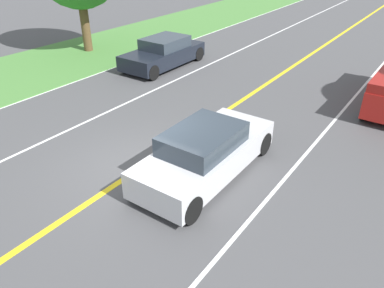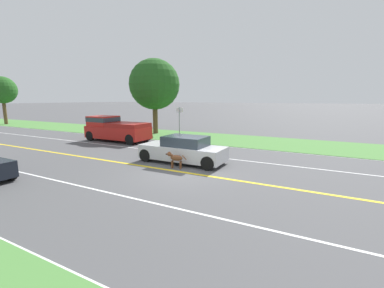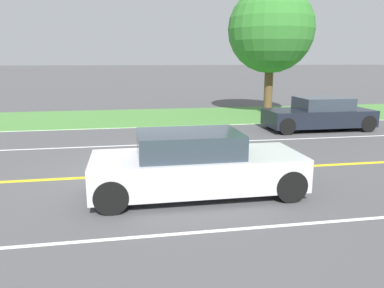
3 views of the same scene
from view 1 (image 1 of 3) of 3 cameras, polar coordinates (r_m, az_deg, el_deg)
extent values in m
plane|color=#4C4C4F|center=(10.56, -7.83, -3.63)|extent=(400.00, 400.00, 0.00)
cube|color=yellow|center=(10.56, -7.84, -3.61)|extent=(0.18, 160.00, 0.01)
cube|color=white|center=(15.74, -27.12, 4.90)|extent=(0.14, 160.00, 0.01)
cube|color=white|center=(8.96, 9.28, -10.75)|extent=(0.10, 160.00, 0.01)
cube|color=white|center=(12.94, -19.39, 1.50)|extent=(0.10, 160.00, 0.01)
cube|color=silver|center=(9.97, 2.20, -1.85)|extent=(1.75, 4.54, 0.71)
cube|color=#2D3842|center=(9.53, 1.66, 0.80)|extent=(1.51, 2.18, 0.51)
cylinder|color=black|center=(11.15, 10.77, 0.09)|extent=(0.22, 0.68, 0.68)
cylinder|color=black|center=(8.49, -0.22, -9.93)|extent=(0.22, 0.68, 0.68)
cylinder|color=black|center=(11.79, 3.87, 2.28)|extent=(0.22, 0.68, 0.68)
cylinder|color=black|center=(9.31, -8.20, -6.24)|extent=(0.22, 0.68, 0.68)
ellipsoid|color=brown|center=(10.35, -4.49, -0.76)|extent=(0.30, 0.64, 0.28)
cylinder|color=brown|center=(10.66, -3.54, -1.85)|extent=(0.07, 0.07, 0.38)
cylinder|color=brown|center=(10.34, -4.65, -2.97)|extent=(0.07, 0.07, 0.38)
cylinder|color=brown|center=(10.71, -4.19, -1.68)|extent=(0.07, 0.07, 0.38)
cylinder|color=brown|center=(10.40, -5.31, -2.80)|extent=(0.07, 0.07, 0.38)
cylinder|color=brown|center=(10.50, -3.83, 0.40)|extent=(0.16, 0.19, 0.16)
sphere|color=brown|center=(10.55, -3.56, 0.94)|extent=(0.24, 0.24, 0.21)
ellipsoid|color=#331E14|center=(10.67, -3.20, 1.21)|extent=(0.11, 0.11, 0.08)
cone|color=#55301C|center=(10.48, -3.32, 1.23)|extent=(0.08, 0.08, 0.09)
cone|color=#55301C|center=(10.53, -3.87, 1.35)|extent=(0.08, 0.08, 0.09)
cylinder|color=brown|center=(10.04, -5.60, -1.61)|extent=(0.09, 0.23, 0.23)
cylinder|color=black|center=(14.31, 24.98, 4.81)|extent=(0.22, 0.78, 0.78)
cube|color=black|center=(18.54, -4.42, 13.26)|extent=(1.86, 4.42, 0.68)
cube|color=#2D3842|center=(18.52, -4.14, 15.15)|extent=(1.60, 2.12, 0.51)
cylinder|color=black|center=(17.90, -10.19, 11.66)|extent=(0.22, 0.68, 0.68)
cylinder|color=black|center=(20.43, -3.05, 14.32)|extent=(0.22, 0.68, 0.68)
cylinder|color=black|center=(16.80, -6.02, 10.76)|extent=(0.22, 0.68, 0.68)
cylinder|color=black|center=(19.47, 0.96, 13.57)|extent=(0.22, 0.68, 0.68)
cylinder|color=brown|center=(21.65, -15.99, 17.32)|extent=(0.46, 0.46, 2.99)
camera|label=2|loc=(16.22, -53.11, 9.48)|focal=24.00mm
camera|label=3|loc=(7.07, 56.42, -8.82)|focal=35.00mm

